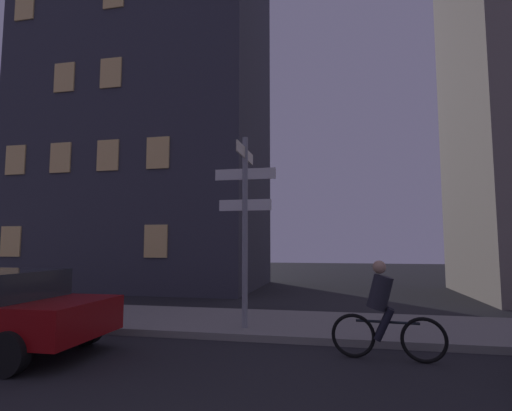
# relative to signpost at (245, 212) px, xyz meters

# --- Properties ---
(sidewalk_kerb) EXTENTS (40.00, 3.02, 0.14)m
(sidewalk_kerb) POSITION_rel_signpost_xyz_m (0.72, 0.89, -2.50)
(sidewalk_kerb) COLOR gray
(sidewalk_kerb) RESTS_ON ground_plane
(signpost) EXTENTS (1.35, 1.45, 4.07)m
(signpost) POSITION_rel_signpost_xyz_m (0.00, 0.00, 0.00)
(signpost) COLOR gray
(signpost) RESTS_ON sidewalk_kerb
(cyclist) EXTENTS (1.82, 0.36, 1.61)m
(cyclist) POSITION_rel_signpost_xyz_m (2.68, -1.34, -1.82)
(cyclist) COLOR black
(cyclist) RESTS_ON ground_plane
(building_left_block) EXTENTS (10.36, 6.58, 16.15)m
(building_left_block) POSITION_rel_signpost_xyz_m (-6.68, 8.54, 5.50)
(building_left_block) COLOR #383842
(building_left_block) RESTS_ON ground_plane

